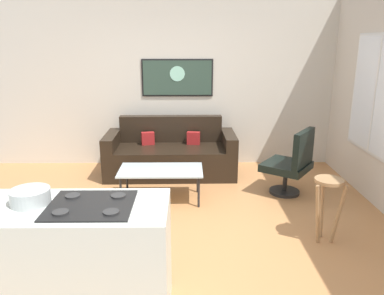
{
  "coord_description": "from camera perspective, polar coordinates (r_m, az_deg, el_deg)",
  "views": [
    {
      "loc": [
        0.2,
        -3.85,
        2.05
      ],
      "look_at": [
        0.25,
        0.9,
        0.7
      ],
      "focal_mm": 35.25,
      "sensor_mm": 36.0,
      "label": 1
    }
  ],
  "objects": [
    {
      "name": "ground",
      "position": [
        4.37,
        -3.25,
        -12.41
      ],
      "size": [
        6.4,
        6.4,
        0.04
      ],
      "primitive_type": "cube",
      "color": "#BB7E4B"
    },
    {
      "name": "back_wall",
      "position": [
        6.31,
        -2.49,
        9.95
      ],
      "size": [
        6.4,
        0.05,
        2.8
      ],
      "primitive_type": "cube",
      "color": "beige",
      "rests_on": "ground"
    },
    {
      "name": "couch",
      "position": [
        5.96,
        -3.24,
        -1.19
      ],
      "size": [
        2.02,
        0.88,
        0.88
      ],
      "color": "black",
      "rests_on": "ground"
    },
    {
      "name": "coffee_table",
      "position": [
        4.97,
        -4.74,
        -3.67
      ],
      "size": [
        1.09,
        0.58,
        0.42
      ],
      "color": "silver",
      "rests_on": "ground"
    },
    {
      "name": "armchair",
      "position": [
        5.28,
        14.87,
        -2.31
      ],
      "size": [
        0.81,
        0.81,
        0.92
      ],
      "color": "black",
      "rests_on": "ground"
    },
    {
      "name": "bar_stool",
      "position": [
        4.14,
        19.84,
        -6.82
      ],
      "size": [
        0.34,
        0.33,
        0.7
      ],
      "color": "#A57B50",
      "rests_on": "ground"
    },
    {
      "name": "kitchen_counter",
      "position": [
        3.1,
        -20.13,
        -16.01
      ],
      "size": [
        1.71,
        0.65,
        0.94
      ],
      "color": "silver",
      "rests_on": "ground"
    },
    {
      "name": "mixing_bowl",
      "position": [
        2.96,
        -23.27,
        -6.87
      ],
      "size": [
        0.28,
        0.28,
        0.11
      ],
      "color": "silver",
      "rests_on": "kitchen_counter"
    },
    {
      "name": "wall_painting",
      "position": [
        6.26,
        -2.23,
        10.5
      ],
      "size": [
        1.16,
        0.03,
        0.6
      ],
      "color": "black"
    },
    {
      "name": "window",
      "position": [
        5.36,
        26.05,
        7.11
      ],
      "size": [
        0.03,
        1.31,
        1.53
      ],
      "color": "silver"
    }
  ]
}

